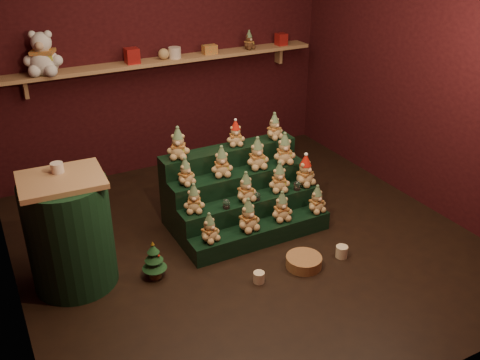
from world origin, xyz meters
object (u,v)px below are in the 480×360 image
mini_christmas_tree (154,260)px  riser_tier_front (261,234)px  brown_bear (249,40)px  snow_globe_a (226,204)px  snow_globe_b (257,196)px  snow_globe_c (297,185)px  mug_right (342,252)px  mug_left (259,277)px  white_bear (42,47)px  side_table (70,232)px  wicker_basket (304,262)px

mini_christmas_tree → riser_tier_front: bearing=2.4°
brown_bear → mini_christmas_tree: bearing=-147.9°
snow_globe_a → snow_globe_b: size_ratio=1.14×
snow_globe_c → mug_right: (0.03, -0.70, -0.35)m
mug_left → white_bear: bearing=114.2°
mug_left → brown_bear: (1.22, 2.42, 1.38)m
riser_tier_front → brown_bear: brown_bear is taller
snow_globe_a → mug_left: snow_globe_a is taller
mug_left → white_bear: white_bear is taller
riser_tier_front → snow_globe_a: bearing=150.2°
snow_globe_b → mini_christmas_tree: size_ratio=0.22×
mug_right → white_bear: size_ratio=0.20×
snow_globe_a → mug_right: bearing=-41.4°
snow_globe_b → brown_bear: bearing=63.7°
mug_left → brown_bear: size_ratio=0.45×
side_table → mug_right: bearing=-16.2°
side_table → mini_christmas_tree: size_ratio=2.73×
snow_globe_c → wicker_basket: 0.83m
riser_tier_front → mug_right: 0.75m
brown_bear → snow_globe_c: bearing=-116.2°
snow_globe_b → white_bear: 2.56m
snow_globe_c → wicker_basket: snow_globe_c is taller
snow_globe_b → mug_left: snow_globe_b is taller
snow_globe_b → side_table: size_ratio=0.08×
riser_tier_front → snow_globe_c: size_ratio=14.85×
riser_tier_front → snow_globe_b: bearing=75.2°
mini_christmas_tree → brown_bear: (1.96, 1.95, 1.25)m
riser_tier_front → side_table: (-1.65, 0.21, 0.39)m
side_table → white_bear: 2.04m
snow_globe_c → white_bear: 2.83m
side_table → mug_left: side_table is taller
snow_globe_b → white_bear: size_ratio=0.15×
snow_globe_a → snow_globe_b: snow_globe_a is taller
side_table → wicker_basket: (1.79, -0.71, -0.43)m
snow_globe_a → brown_bear: size_ratio=0.43×
snow_globe_b → white_bear: white_bear is taller
riser_tier_front → snow_globe_a: size_ratio=15.49×
snow_globe_a → side_table: size_ratio=0.09×
mini_christmas_tree → wicker_basket: size_ratio=1.14×
snow_globe_b → riser_tier_front: bearing=-104.8°
mug_left → mini_christmas_tree: bearing=147.6°
riser_tier_front → snow_globe_a: snow_globe_a is taller
snow_globe_a → mini_christmas_tree: snow_globe_a is taller
mug_left → snow_globe_a: bearing=86.8°
white_bear → brown_bear: white_bear is taller
riser_tier_front → mug_left: (-0.32, -0.52, -0.04)m
mini_christmas_tree → mug_right: bearing=-17.6°
riser_tier_front → snow_globe_c: (0.49, 0.16, 0.32)m
mini_christmas_tree → brown_bear: size_ratio=1.68×
mug_right → snow_globe_a: bearing=138.6°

